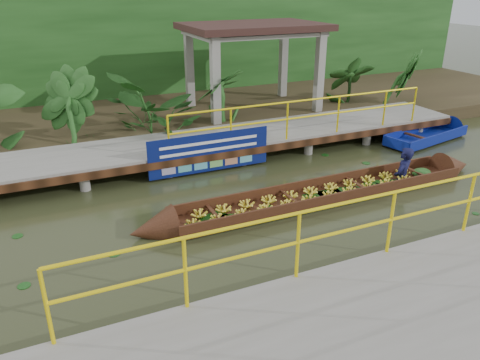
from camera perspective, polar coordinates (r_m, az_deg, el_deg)
name	(u,v)px	position (r m, az deg, el deg)	size (l,w,h in m)	color
ground	(253,215)	(9.70, 1.60, -4.26)	(80.00, 80.00, 0.00)	#2E3319
land_strip	(158,116)	(16.26, -10.00, 7.75)	(30.00, 8.00, 0.45)	#312618
far_dock	(198,144)	(12.44, -5.15, 4.41)	(16.00, 2.06, 1.66)	gray
near_dock	(451,311)	(7.25, 24.37, -14.32)	(18.00, 2.40, 1.73)	gray
pavilion	(253,36)	(15.66, 1.65, 17.17)	(4.40, 3.00, 3.00)	gray
foliage_backdrop	(137,52)	(18.30, -12.48, 14.96)	(30.00, 0.80, 4.00)	#1A4415
vendor_boat	(338,187)	(10.63, 11.86, -0.83)	(8.67, 0.99, 1.97)	#371B0F
moored_blue_boat	(441,132)	(15.78, 23.34, 5.39)	(3.50, 1.55, 0.81)	navy
blue_banner	(210,152)	(11.57, -3.69, 3.40)	(3.12, 0.04, 0.98)	navy
tropical_plants	(214,94)	(14.31, -3.21, 10.42)	(14.37, 1.37, 1.71)	#1A4415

